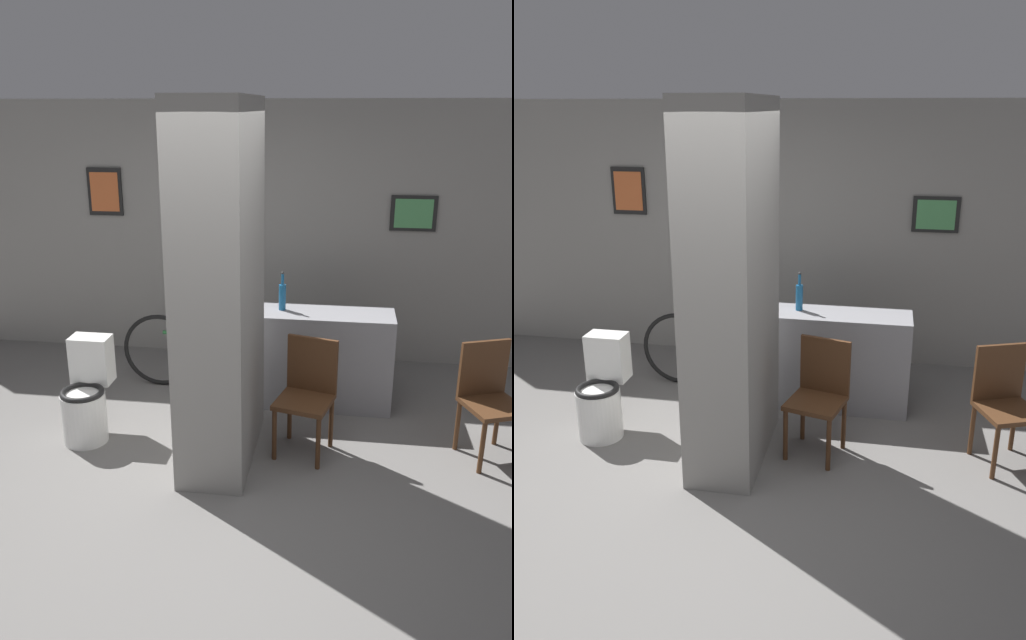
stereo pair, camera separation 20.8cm
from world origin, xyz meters
TOP-DOWN VIEW (x-y plane):
  - ground_plane at (0.00, 0.00)m, footprint 14.00×14.00m
  - wall_back at (-0.00, 2.63)m, footprint 8.00×0.09m
  - pillar_center at (-0.00, 0.56)m, footprint 0.51×1.12m
  - counter_shelf at (0.60, 1.51)m, footprint 1.42×0.44m
  - toilet at (-1.12, 0.65)m, footprint 0.35×0.51m
  - chair_near_pillar at (0.62, 0.71)m, footprint 0.48×0.48m
  - chair_by_doorway at (1.97, 0.83)m, footprint 0.51×0.51m
  - bicycle at (-0.35, 1.68)m, footprint 1.65×0.42m
  - bottle_tall at (0.34, 1.54)m, footprint 0.06×0.06m

SIDE VIEW (x-z plane):
  - ground_plane at x=0.00m, z-range 0.00..0.00m
  - toilet at x=-1.12m, z-range -0.06..0.74m
  - bicycle at x=-0.35m, z-range -0.01..0.75m
  - counter_shelf at x=0.60m, z-range 0.00..0.86m
  - chair_near_pillar at x=0.62m, z-range 0.05..0.93m
  - chair_by_doorway at x=1.97m, z-range 0.05..0.93m
  - bottle_tall at x=0.34m, z-range 0.81..1.15m
  - pillar_center at x=0.00m, z-range 0.00..2.60m
  - wall_back at x=0.00m, z-range 0.00..2.60m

